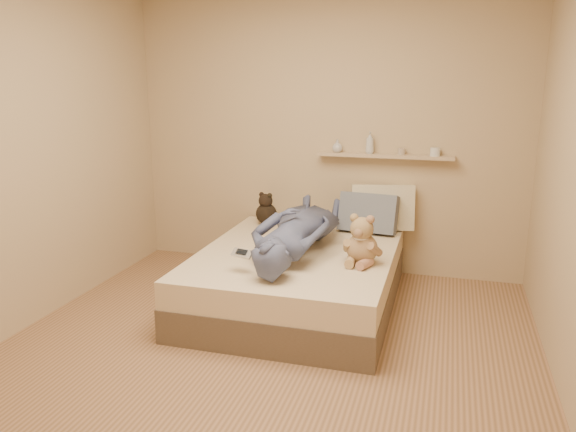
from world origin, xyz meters
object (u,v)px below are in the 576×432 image
(teddy_bear, at_px, (362,244))
(dark_plush, at_px, (266,210))
(bed, at_px, (298,278))
(game_console, at_px, (242,253))
(wall_shelf, at_px, (385,156))
(pillow_grey, at_px, (368,213))
(pillow_cream, at_px, (382,207))
(person, at_px, (297,229))

(teddy_bear, bearing_deg, dark_plush, 139.21)
(bed, distance_m, dark_plush, 0.93)
(bed, xyz_separation_m, game_console, (-0.24, -0.59, 0.37))
(game_console, distance_m, wall_shelf, 1.77)
(dark_plush, relative_size, wall_shelf, 0.25)
(bed, xyz_separation_m, pillow_grey, (0.45, 0.69, 0.40))
(pillow_cream, height_order, wall_shelf, wall_shelf)
(wall_shelf, bearing_deg, bed, -121.18)
(person, xyz_separation_m, wall_shelf, (0.55, 0.94, 0.46))
(pillow_cream, bearing_deg, person, -122.71)
(pillow_cream, bearing_deg, bed, -123.78)
(bed, distance_m, pillow_cream, 1.09)
(bed, bearing_deg, dark_plush, 125.09)
(teddy_bear, relative_size, pillow_grey, 0.76)
(dark_plush, xyz_separation_m, pillow_cream, (1.05, 0.13, 0.07))
(wall_shelf, bearing_deg, person, -120.25)
(teddy_bear, relative_size, pillow_cream, 0.69)
(person, bearing_deg, bed, -89.23)
(teddy_bear, height_order, pillow_grey, teddy_bear)
(game_console, height_order, person, person)
(teddy_bear, distance_m, pillow_cream, 1.01)
(teddy_bear, relative_size, person, 0.24)
(person, relative_size, wall_shelf, 1.29)
(pillow_cream, bearing_deg, dark_plush, -173.12)
(bed, height_order, game_console, game_console)
(person, bearing_deg, dark_plush, -54.96)
(dark_plush, xyz_separation_m, pillow_grey, (0.94, -0.01, 0.04))
(pillow_grey, distance_m, person, 0.85)
(bed, bearing_deg, teddy_bear, -18.72)
(pillow_cream, relative_size, pillow_grey, 1.10)
(teddy_bear, bearing_deg, pillow_grey, 95.10)
(bed, height_order, teddy_bear, teddy_bear)
(teddy_bear, xyz_separation_m, pillow_cream, (0.03, 1.01, 0.04))
(teddy_bear, xyz_separation_m, wall_shelf, (0.02, 1.09, 0.49))
(pillow_cream, xyz_separation_m, person, (-0.56, -0.86, -0.01))
(bed, xyz_separation_m, person, (-0.00, -0.03, 0.41))
(pillow_grey, bearing_deg, pillow_cream, 53.26)
(pillow_grey, bearing_deg, person, -121.89)
(game_console, height_order, pillow_cream, pillow_cream)
(game_console, bearing_deg, dark_plush, 100.92)
(person, distance_m, wall_shelf, 1.19)
(bed, bearing_deg, pillow_cream, 56.22)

